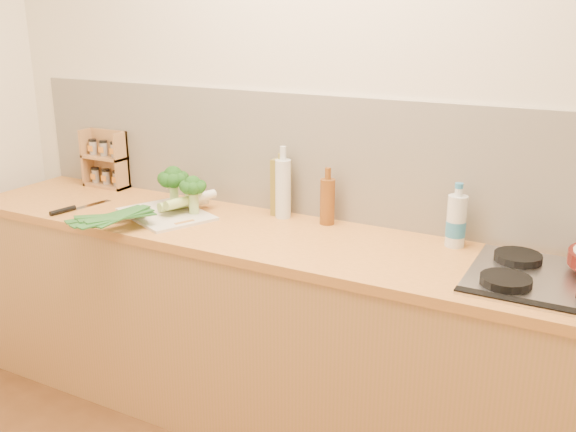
# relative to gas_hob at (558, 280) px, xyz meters

# --- Properties ---
(room_shell) EXTENTS (3.50, 3.50, 3.50)m
(room_shell) POSITION_rel_gas_hob_xyz_m (-1.02, 0.29, 0.26)
(room_shell) COLOR beige
(room_shell) RESTS_ON ground
(counter) EXTENTS (3.20, 0.62, 0.90)m
(counter) POSITION_rel_gas_hob_xyz_m (-1.02, 0.00, -0.46)
(counter) COLOR #B67E4B
(counter) RESTS_ON ground
(gas_hob) EXTENTS (0.58, 0.50, 0.04)m
(gas_hob) POSITION_rel_gas_hob_xyz_m (0.00, 0.00, 0.00)
(gas_hob) COLOR silver
(gas_hob) RESTS_ON counter
(chopping_board) EXTENTS (0.50, 0.45, 0.01)m
(chopping_board) POSITION_rel_gas_hob_xyz_m (-1.64, -0.02, -0.01)
(chopping_board) COLOR beige
(chopping_board) RESTS_ON counter
(broccoli_left) EXTENTS (0.14, 0.15, 0.18)m
(broccoli_left) POSITION_rel_gas_hob_xyz_m (-1.69, 0.11, 0.12)
(broccoli_left) COLOR #A0C472
(broccoli_left) RESTS_ON chopping_board
(broccoli_right) EXTENTS (0.12, 0.12, 0.17)m
(broccoli_right) POSITION_rel_gas_hob_xyz_m (-1.53, 0.04, 0.12)
(broccoli_right) COLOR #A0C472
(broccoli_right) RESTS_ON chopping_board
(leek_front) EXTENTS (0.37, 0.59, 0.04)m
(leek_front) POSITION_rel_gas_hob_xyz_m (-1.68, -0.04, 0.02)
(leek_front) COLOR white
(leek_front) RESTS_ON chopping_board
(leek_mid) EXTENTS (0.27, 0.61, 0.04)m
(leek_mid) POSITION_rel_gas_hob_xyz_m (-1.64, -0.09, 0.04)
(leek_mid) COLOR white
(leek_mid) RESTS_ON chopping_board
(leek_back) EXTENTS (0.23, 0.68, 0.04)m
(leek_back) POSITION_rel_gas_hob_xyz_m (-1.59, -0.08, 0.06)
(leek_back) COLOR white
(leek_back) RESTS_ON chopping_board
(chefs_knife) EXTENTS (0.09, 0.32, 0.02)m
(chefs_knife) POSITION_rel_gas_hob_xyz_m (-2.08, -0.17, -0.01)
(chefs_knife) COLOR silver
(chefs_knife) RESTS_ON counter
(spice_rack) EXTENTS (0.25, 0.10, 0.30)m
(spice_rack) POSITION_rel_gas_hob_xyz_m (-2.23, 0.25, 0.11)
(spice_rack) COLOR #B5794D
(spice_rack) RESTS_ON counter
(oil_tin) EXTENTS (0.08, 0.05, 0.29)m
(oil_tin) POSITION_rel_gas_hob_xyz_m (-1.19, 0.23, 0.12)
(oil_tin) COLOR olive
(oil_tin) RESTS_ON counter
(glass_bottle) EXTENTS (0.07, 0.07, 0.32)m
(glass_bottle) POSITION_rel_gas_hob_xyz_m (-1.17, 0.21, 0.12)
(glass_bottle) COLOR silver
(glass_bottle) RESTS_ON counter
(amber_bottle) EXTENTS (0.06, 0.06, 0.25)m
(amber_bottle) POSITION_rel_gas_hob_xyz_m (-0.96, 0.22, 0.09)
(amber_bottle) COLOR brown
(amber_bottle) RESTS_ON counter
(water_bottle) EXTENTS (0.08, 0.08, 0.23)m
(water_bottle) POSITION_rel_gas_hob_xyz_m (-0.40, 0.20, 0.08)
(water_bottle) COLOR silver
(water_bottle) RESTS_ON counter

